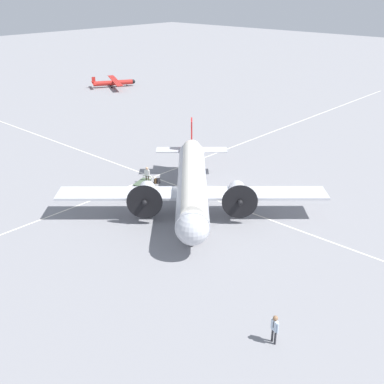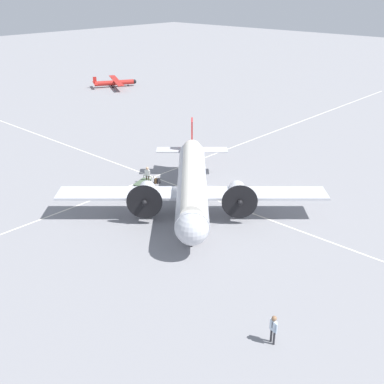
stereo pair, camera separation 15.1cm
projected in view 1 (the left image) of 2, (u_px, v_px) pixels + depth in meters
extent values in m
plane|color=gray|center=(192.00, 209.00, 42.20)|extent=(300.00, 300.00, 0.00)
cube|color=silver|center=(132.00, 185.00, 47.15)|extent=(120.00, 0.16, 0.01)
cube|color=silver|center=(213.00, 199.00, 44.15)|extent=(0.16, 120.00, 0.01)
cylinder|color=silver|center=(192.00, 184.00, 41.25)|extent=(13.60, 12.79, 2.53)
cylinder|color=silver|center=(192.00, 177.00, 40.97)|extent=(12.51, 11.70, 1.77)
sphere|color=silver|center=(192.00, 229.00, 33.85)|extent=(2.40, 2.40, 2.40)
cylinder|color=silver|center=(192.00, 152.00, 48.59)|extent=(3.26, 3.16, 1.39)
cube|color=red|center=(192.00, 134.00, 48.42)|extent=(1.40, 1.30, 2.91)
cube|color=silver|center=(192.00, 150.00, 48.90)|extent=(6.05, 6.38, 0.10)
cube|color=silver|center=(192.00, 193.00, 40.29)|extent=(17.16, 18.35, 0.20)
cylinder|color=silver|center=(238.00, 194.00, 40.05)|extent=(2.97, 2.89, 1.39)
cylinder|color=black|center=(240.00, 202.00, 38.66)|extent=(2.01, 2.18, 2.92)
sphere|color=black|center=(240.00, 203.00, 38.53)|extent=(0.49, 0.49, 0.49)
cylinder|color=silver|center=(146.00, 194.00, 40.02)|extent=(2.97, 2.89, 1.39)
cylinder|color=black|center=(144.00, 202.00, 38.63)|extent=(2.01, 2.18, 2.92)
sphere|color=black|center=(144.00, 203.00, 38.50)|extent=(0.49, 0.49, 0.49)
cylinder|color=#4C4C51|center=(237.00, 204.00, 40.72)|extent=(0.18, 0.18, 0.96)
cylinder|color=black|center=(237.00, 209.00, 40.91)|extent=(1.01, 0.97, 1.10)
cylinder|color=#4C4C51|center=(147.00, 204.00, 40.69)|extent=(0.18, 0.18, 0.96)
cylinder|color=black|center=(147.00, 209.00, 40.88)|extent=(1.01, 0.97, 1.10)
cylinder|color=#4C4C51|center=(192.00, 236.00, 36.11)|extent=(0.14, 0.14, 0.88)
cylinder|color=black|center=(192.00, 241.00, 36.28)|extent=(0.64, 0.61, 0.70)
cylinder|color=#2D2D33|center=(275.00, 338.00, 26.33)|extent=(0.13, 0.13, 0.87)
cylinder|color=#2D2D33|center=(272.00, 335.00, 26.54)|extent=(0.13, 0.13, 0.87)
cube|color=silver|center=(275.00, 325.00, 26.13)|extent=(0.32, 0.46, 0.65)
sphere|color=#8C6647|center=(275.00, 318.00, 25.94)|extent=(0.29, 0.29, 0.29)
cylinder|color=silver|center=(278.00, 328.00, 25.94)|extent=(0.10, 0.10, 0.62)
cylinder|color=silver|center=(272.00, 323.00, 26.35)|extent=(0.10, 0.10, 0.62)
cube|color=black|center=(273.00, 325.00, 26.05)|extent=(0.03, 0.05, 0.42)
cylinder|color=#473D2D|center=(146.00, 179.00, 47.47)|extent=(0.12, 0.12, 0.83)
cylinder|color=#473D2D|center=(148.00, 180.00, 47.38)|extent=(0.12, 0.12, 0.83)
cube|color=white|center=(147.00, 173.00, 47.13)|extent=(0.32, 0.44, 0.62)
sphere|color=tan|center=(147.00, 168.00, 46.95)|extent=(0.28, 0.28, 0.28)
cylinder|color=white|center=(145.00, 173.00, 47.23)|extent=(0.10, 0.10, 0.59)
cylinder|color=white|center=(149.00, 173.00, 47.06)|extent=(0.10, 0.10, 0.59)
cube|color=maroon|center=(147.00, 172.00, 47.19)|extent=(0.03, 0.05, 0.40)
cube|color=#47331E|center=(156.00, 181.00, 47.49)|extent=(0.41, 0.19, 0.50)
cube|color=#312315|center=(156.00, 178.00, 47.38)|extent=(0.15, 0.13, 0.02)
cube|color=#232328|center=(158.00, 181.00, 47.49)|extent=(0.34, 0.18, 0.51)
cube|color=black|center=(158.00, 178.00, 47.38)|extent=(0.12, 0.12, 0.02)
cube|color=#4C6047|center=(142.00, 182.00, 47.12)|extent=(2.29, 1.59, 0.04)
cube|color=#4C6047|center=(147.00, 176.00, 47.88)|extent=(0.35, 0.93, 0.04)
cylinder|color=#4C6047|center=(151.00, 178.00, 47.75)|extent=(0.04, 0.04, 0.22)
cylinder|color=#4C6047|center=(143.00, 177.00, 48.09)|extent=(0.04, 0.04, 0.22)
cylinder|color=black|center=(142.00, 187.00, 46.38)|extent=(0.28, 0.15, 0.28)
cylinder|color=black|center=(135.00, 186.00, 46.66)|extent=(0.28, 0.15, 0.28)
cylinder|color=black|center=(150.00, 181.00, 47.71)|extent=(0.28, 0.15, 0.28)
cylinder|color=black|center=(143.00, 180.00, 48.00)|extent=(0.28, 0.15, 0.28)
cylinder|color=#B2231E|center=(113.00, 83.00, 90.57)|extent=(6.82, 4.43, 0.90)
sphere|color=black|center=(133.00, 82.00, 91.65)|extent=(0.81, 0.81, 0.81)
cube|color=#B2231E|center=(115.00, 81.00, 90.53)|extent=(6.47, 10.12, 0.08)
cube|color=#B2231E|center=(94.00, 80.00, 89.28)|extent=(0.60, 0.38, 1.17)
cube|color=#B2231E|center=(94.00, 83.00, 89.51)|extent=(2.28, 3.40, 0.04)
cylinder|color=black|center=(127.00, 85.00, 91.57)|extent=(0.28, 0.21, 0.28)
cylinder|color=#4C4C51|center=(127.00, 85.00, 91.53)|extent=(0.06, 0.06, 0.21)
cylinder|color=black|center=(110.00, 86.00, 91.44)|extent=(0.28, 0.21, 0.28)
cylinder|color=#4C4C51|center=(110.00, 85.00, 91.39)|extent=(0.06, 0.06, 0.21)
cylinder|color=black|center=(112.00, 87.00, 90.01)|extent=(0.28, 0.21, 0.28)
cylinder|color=#4C4C51|center=(112.00, 87.00, 89.97)|extent=(0.06, 0.06, 0.21)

